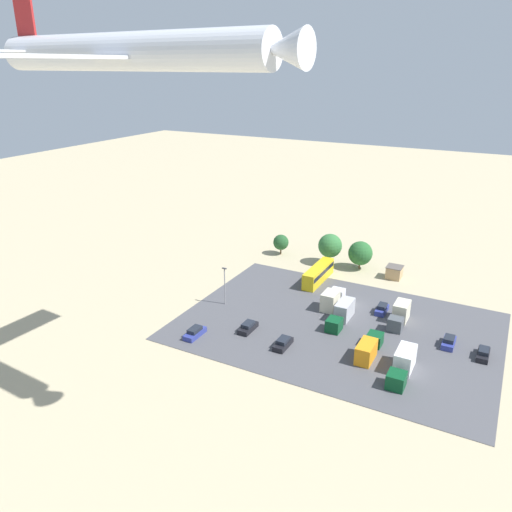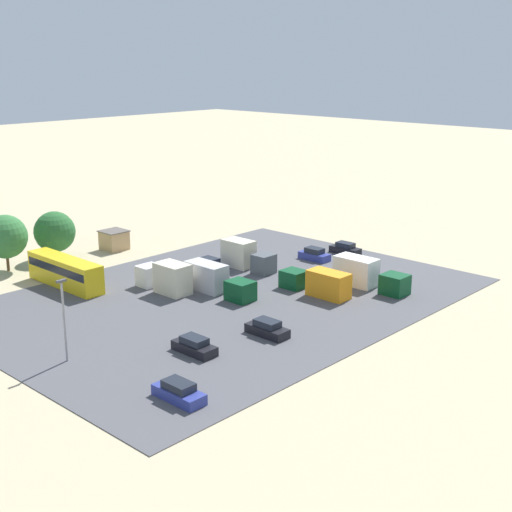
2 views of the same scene
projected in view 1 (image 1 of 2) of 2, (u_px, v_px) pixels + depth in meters
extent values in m
plane|color=tan|center=(353.00, 306.00, 94.37)|extent=(400.00, 400.00, 0.00)
cube|color=#4C4C51|center=(337.00, 326.00, 87.08)|extent=(53.22, 38.45, 0.08)
cube|color=tan|center=(394.00, 272.00, 106.38)|extent=(3.05, 3.12, 2.56)
cube|color=#59514C|center=(395.00, 267.00, 105.90)|extent=(3.29, 3.36, 0.12)
cube|color=gold|center=(318.00, 274.00, 104.56)|extent=(2.51, 11.89, 3.34)
cube|color=black|center=(318.00, 271.00, 104.34)|extent=(2.55, 11.41, 0.93)
cube|color=black|center=(248.00, 328.00, 85.48)|extent=(1.83, 4.38, 0.87)
cube|color=#1E232D|center=(248.00, 324.00, 85.21)|extent=(1.54, 2.45, 0.64)
cube|color=navy|center=(449.00, 343.00, 80.84)|extent=(1.84, 4.12, 0.92)
cube|color=#1E232D|center=(449.00, 339.00, 80.56)|extent=(1.55, 2.31, 0.68)
cube|color=black|center=(483.00, 355.00, 77.62)|extent=(1.73, 4.25, 0.87)
cube|color=#1E232D|center=(484.00, 351.00, 77.35)|extent=(1.45, 2.38, 0.64)
cube|color=black|center=(283.00, 344.00, 80.53)|extent=(1.83, 4.35, 0.88)
cube|color=#1E232D|center=(283.00, 340.00, 80.25)|extent=(1.53, 2.44, 0.65)
cube|color=navy|center=(382.00, 310.00, 91.69)|extent=(1.71, 4.06, 0.94)
cube|color=#1E232D|center=(382.00, 306.00, 91.39)|extent=(1.44, 2.27, 0.69)
cube|color=navy|center=(195.00, 334.00, 83.71)|extent=(1.82, 4.56, 0.89)
cube|color=#1E232D|center=(195.00, 330.00, 83.43)|extent=(1.53, 2.56, 0.65)
cube|color=#0C4723|center=(396.00, 380.00, 70.17)|extent=(2.51, 2.78, 2.28)
cube|color=white|center=(405.00, 359.00, 74.32)|extent=(2.51, 4.94, 3.26)
cube|color=#4C5156|center=(395.00, 324.00, 85.19)|extent=(2.41, 2.28, 2.39)
cube|color=beige|center=(401.00, 311.00, 88.56)|extent=(2.41, 4.06, 3.41)
cube|color=#0C4723|center=(375.00, 339.00, 80.86)|extent=(2.37, 2.64, 2.03)
cube|color=orange|center=(366.00, 352.00, 76.60)|extent=(2.37, 4.70, 2.89)
cube|color=silver|center=(337.00, 295.00, 96.03)|extent=(2.55, 2.21, 2.42)
cube|color=beige|center=(330.00, 301.00, 92.42)|extent=(2.55, 3.92, 3.45)
cube|color=#0C4723|center=(334.00, 325.00, 85.19)|extent=(2.39, 2.85, 2.20)
cube|color=#B2B2B7|center=(344.00, 310.00, 89.45)|extent=(2.39, 5.06, 3.14)
cylinder|color=brown|center=(359.00, 265.00, 111.42)|extent=(0.36, 0.36, 1.69)
sphere|color=#28602D|center=(360.00, 253.00, 110.40)|extent=(5.35, 5.35, 5.35)
cylinder|color=brown|center=(281.00, 251.00, 119.98)|extent=(0.36, 0.36, 1.65)
sphere|color=#235128|center=(281.00, 242.00, 119.18)|extent=(3.70, 3.70, 3.70)
cylinder|color=brown|center=(329.00, 259.00, 114.13)|extent=(0.36, 0.36, 2.37)
sphere|color=#337038|center=(330.00, 246.00, 112.98)|extent=(5.40, 5.40, 5.40)
cylinder|color=gray|center=(225.00, 287.00, 93.85)|extent=(0.20, 0.20, 7.15)
cube|color=#4C4C51|center=(224.00, 268.00, 92.50)|extent=(0.90, 0.28, 0.20)
cylinder|color=silver|center=(124.00, 52.00, 53.52)|extent=(37.03, 6.35, 3.98)
cone|color=silver|center=(285.00, 49.00, 43.87)|extent=(4.62, 4.06, 3.79)
cube|color=silver|center=(125.00, 58.00, 53.74)|extent=(7.29, 33.43, 0.36)
cube|color=silver|center=(33.00, 52.00, 61.06)|extent=(3.33, 11.93, 0.24)
cube|color=#B22323|center=(24.00, 12.00, 59.85)|extent=(3.33, 0.49, 5.90)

